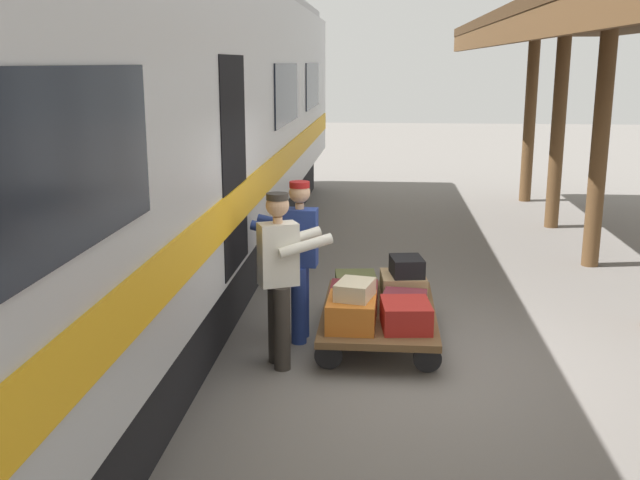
# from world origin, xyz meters

# --- Properties ---
(ground_plane) EXTENTS (60.00, 60.00, 0.00)m
(ground_plane) POSITION_xyz_m (0.00, 0.00, 0.00)
(ground_plane) COLOR slate
(train_car) EXTENTS (3.02, 21.88, 4.00)m
(train_car) POSITION_xyz_m (3.40, -0.00, 2.06)
(train_car) COLOR #B7BABF
(train_car) RESTS_ON ground_plane
(luggage_cart) EXTENTS (1.22, 2.08, 0.34)m
(luggage_cart) POSITION_xyz_m (0.53, -0.67, 0.30)
(luggage_cart) COLOR brown
(luggage_cart) RESTS_ON ground_plane
(suitcase_red_plastic) EXTENTS (0.51, 0.59, 0.26)m
(suitcase_red_plastic) POSITION_xyz_m (0.27, -0.10, 0.48)
(suitcase_red_plastic) COLOR #AD231E
(suitcase_red_plastic) RESTS_ON luggage_cart
(suitcase_orange_carryall) EXTENTS (0.48, 0.64, 0.29)m
(suitcase_orange_carryall) POSITION_xyz_m (0.80, -0.10, 0.49)
(suitcase_orange_carryall) COLOR #CC6B23
(suitcase_orange_carryall) RESTS_ON luggage_cart
(suitcase_burgundy_valise) EXTENTS (0.50, 0.50, 0.17)m
(suitcase_burgundy_valise) POSITION_xyz_m (0.27, -0.67, 0.43)
(suitcase_burgundy_valise) COLOR maroon
(suitcase_burgundy_valise) RESTS_ON luggage_cart
(suitcase_tan_vintage) EXTENTS (0.53, 0.59, 0.22)m
(suitcase_tan_vintage) POSITION_xyz_m (0.27, -1.24, 0.45)
(suitcase_tan_vintage) COLOR tan
(suitcase_tan_vintage) RESTS_ON luggage_cart
(suitcase_maroon_trunk) EXTENTS (0.50, 0.55, 0.24)m
(suitcase_maroon_trunk) POSITION_xyz_m (0.80, -0.67, 0.46)
(suitcase_maroon_trunk) COLOR maroon
(suitcase_maroon_trunk) RESTS_ON luggage_cart
(suitcase_olive_duffel) EXTENTS (0.51, 0.58, 0.20)m
(suitcase_olive_duffel) POSITION_xyz_m (0.80, -1.24, 0.44)
(suitcase_olive_duffel) COLOR brown
(suitcase_olive_duffel) RESTS_ON luggage_cart
(suitcase_black_hardshell) EXTENTS (0.40, 0.47, 0.20)m
(suitcase_black_hardshell) POSITION_xyz_m (0.23, -1.21, 0.67)
(suitcase_black_hardshell) COLOR black
(suitcase_black_hardshell) RESTS_ON suitcase_tan_vintage
(suitcase_cream_canvas) EXTENTS (0.41, 0.49, 0.17)m
(suitcase_cream_canvas) POSITION_xyz_m (0.77, -0.12, 0.72)
(suitcase_cream_canvas) COLOR beige
(suitcase_cream_canvas) RESTS_ON suitcase_orange_carryall
(porter_in_overalls) EXTENTS (0.68, 0.44, 1.70)m
(porter_in_overalls) POSITION_xyz_m (1.38, -0.60, 0.93)
(porter_in_overalls) COLOR navy
(porter_in_overalls) RESTS_ON ground_plane
(porter_by_door) EXTENTS (0.74, 0.60, 1.70)m
(porter_by_door) POSITION_xyz_m (1.47, 0.10, 0.93)
(porter_by_door) COLOR #332D28
(porter_by_door) RESTS_ON ground_plane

